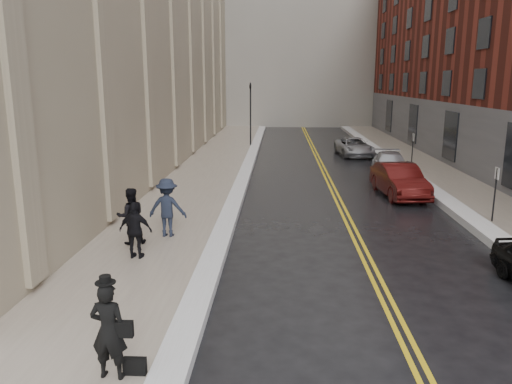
# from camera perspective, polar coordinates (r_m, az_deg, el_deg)

# --- Properties ---
(ground) EXTENTS (160.00, 160.00, 0.00)m
(ground) POSITION_cam_1_polar(r_m,az_deg,el_deg) (12.00, 3.64, -14.13)
(ground) COLOR black
(ground) RESTS_ON ground
(sidewalk_left) EXTENTS (4.00, 64.00, 0.15)m
(sidewalk_left) POSITION_cam_1_polar(r_m,az_deg,el_deg) (27.56, -6.26, 1.46)
(sidewalk_left) COLOR gray
(sidewalk_left) RESTS_ON ground
(sidewalk_right) EXTENTS (3.00, 64.00, 0.15)m
(sidewalk_right) POSITION_cam_1_polar(r_m,az_deg,el_deg) (28.76, 21.38, 1.12)
(sidewalk_right) COLOR gray
(sidewalk_right) RESTS_ON ground
(lane_stripe_a) EXTENTS (0.12, 64.00, 0.01)m
(lane_stripe_a) POSITION_cam_1_polar(r_m,az_deg,el_deg) (27.37, 8.13, 1.17)
(lane_stripe_a) COLOR gold
(lane_stripe_a) RESTS_ON ground
(lane_stripe_b) EXTENTS (0.12, 64.00, 0.01)m
(lane_stripe_b) POSITION_cam_1_polar(r_m,az_deg,el_deg) (27.40, 8.63, 1.16)
(lane_stripe_b) COLOR gold
(lane_stripe_b) RESTS_ON ground
(snow_ridge_left) EXTENTS (0.70, 60.80, 0.26)m
(snow_ridge_left) POSITION_cam_1_polar(r_m,az_deg,el_deg) (27.29, -1.48, 1.53)
(snow_ridge_left) COLOR white
(snow_ridge_left) RESTS_ON ground
(snow_ridge_right) EXTENTS (0.85, 60.80, 0.30)m
(snow_ridge_right) POSITION_cam_1_polar(r_m,az_deg,el_deg) (28.20, 17.83, 1.33)
(snow_ridge_right) COLOR white
(snow_ridge_right) RESTS_ON ground
(traffic_signal) EXTENTS (0.18, 0.15, 5.20)m
(traffic_signal) POSITION_cam_1_polar(r_m,az_deg,el_deg) (40.84, -0.63, 9.42)
(traffic_signal) COLOR black
(traffic_signal) RESTS_ON ground
(parking_sign_near) EXTENTS (0.06, 0.35, 2.23)m
(parking_sign_near) POSITION_cam_1_polar(r_m,az_deg,el_deg) (20.80, 25.67, 0.19)
(parking_sign_near) COLOR black
(parking_sign_near) RESTS_ON ground
(parking_sign_far) EXTENTS (0.06, 0.35, 2.23)m
(parking_sign_far) POSITION_cam_1_polar(r_m,az_deg,el_deg) (32.02, 17.46, 4.84)
(parking_sign_far) COLOR black
(parking_sign_far) RESTS_ON ground
(car_maroon) EXTENTS (2.05, 4.81, 1.54)m
(car_maroon) POSITION_cam_1_polar(r_m,az_deg,el_deg) (24.54, 16.06, 1.29)
(car_maroon) COLOR #420D0B
(car_maroon) RESTS_ON ground
(car_silver_near) EXTENTS (2.28, 4.75, 1.33)m
(car_silver_near) POSITION_cam_1_polar(r_m,az_deg,el_deg) (29.62, 15.10, 3.04)
(car_silver_near) COLOR #B1B3B9
(car_silver_near) RESTS_ON ground
(car_silver_far) EXTENTS (2.62, 4.88, 1.30)m
(car_silver_far) POSITION_cam_1_polar(r_m,az_deg,el_deg) (37.12, 11.14, 5.09)
(car_silver_far) COLOR #A5A7AD
(car_silver_far) RESTS_ON ground
(pedestrian_main) EXTENTS (0.69, 0.48, 1.82)m
(pedestrian_main) POSITION_cam_1_polar(r_m,az_deg,el_deg) (9.55, -16.48, -14.96)
(pedestrian_main) COLOR black
(pedestrian_main) RESTS_ON sidewalk_left
(pedestrian_a) EXTENTS (1.10, 0.98, 1.86)m
(pedestrian_a) POSITION_cam_1_polar(r_m,az_deg,el_deg) (16.74, -14.12, -2.68)
(pedestrian_a) COLOR black
(pedestrian_a) RESTS_ON sidewalk_left
(pedestrian_b) EXTENTS (1.34, 0.82, 2.01)m
(pedestrian_b) POSITION_cam_1_polar(r_m,az_deg,el_deg) (17.28, -10.10, -1.75)
(pedestrian_b) COLOR #1B2232
(pedestrian_b) RESTS_ON sidewalk_left
(pedestrian_c) EXTENTS (1.06, 0.54, 1.73)m
(pedestrian_c) POSITION_cam_1_polar(r_m,az_deg,el_deg) (15.37, -13.59, -4.28)
(pedestrian_c) COLOR black
(pedestrian_c) RESTS_ON sidewalk_left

